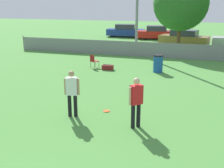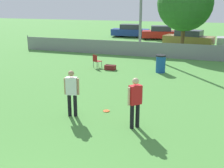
% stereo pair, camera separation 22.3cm
% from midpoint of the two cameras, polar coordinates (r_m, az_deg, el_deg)
% --- Properties ---
extents(fence_backline, '(23.77, 0.07, 1.21)m').
position_cam_midpoint_polar(fence_backline, '(20.89, 11.20, 6.69)').
color(fence_backline, gray).
rests_on(fence_backline, ground_plane).
extents(tree_near_pole, '(4.36, 4.36, 6.03)m').
position_cam_midpoint_polar(tree_near_pole, '(23.66, 14.90, 15.56)').
color(tree_near_pole, brown).
rests_on(tree_near_pole, ground_plane).
extents(player_receiver_white, '(0.53, 0.30, 1.66)m').
position_cam_midpoint_polar(player_receiver_white, '(9.80, -7.53, -1.32)').
color(player_receiver_white, black).
rests_on(player_receiver_white, ground_plane).
extents(player_thrower_red, '(0.42, 0.43, 1.66)m').
position_cam_midpoint_polar(player_thrower_red, '(8.83, 5.44, -3.21)').
color(player_thrower_red, black).
rests_on(player_thrower_red, ground_plane).
extents(frisbee_disc, '(0.25, 0.25, 0.03)m').
position_cam_midpoint_polar(frisbee_disc, '(10.45, -0.53, -5.49)').
color(frisbee_disc, '#E5591E').
rests_on(frisbee_disc, ground_plane).
extents(folding_chair_sideline, '(0.56, 0.57, 0.82)m').
position_cam_midpoint_polar(folding_chair_sideline, '(17.36, -2.81, 4.83)').
color(folding_chair_sideline, '#333338').
rests_on(folding_chair_sideline, ground_plane).
extents(trash_bin, '(0.57, 0.57, 1.02)m').
position_cam_midpoint_polar(trash_bin, '(16.41, 10.25, 4.09)').
color(trash_bin, '#194C99').
rests_on(trash_bin, ground_plane).
extents(gear_bag_sideline, '(0.64, 0.35, 0.31)m').
position_cam_midpoint_polar(gear_bag_sideline, '(16.88, 0.01, 3.40)').
color(gear_bag_sideline, maroon).
rests_on(gear_bag_sideline, ground_plane).
extents(parked_car_blue, '(4.51, 2.23, 1.48)m').
position_cam_midpoint_polar(parked_car_blue, '(33.81, 3.93, 10.72)').
color(parked_car_blue, black).
rests_on(parked_car_blue, ground_plane).
extents(parked_car_red, '(4.36, 2.53, 1.47)m').
position_cam_midpoint_polar(parked_car_red, '(31.99, 10.09, 10.19)').
color(parked_car_red, black).
rests_on(parked_car_red, ground_plane).
extents(parked_car_tan, '(4.78, 2.67, 1.45)m').
position_cam_midpoint_polar(parked_car_tan, '(27.71, 15.52, 8.97)').
color(parked_car_tan, black).
rests_on(parked_car_tan, ground_plane).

